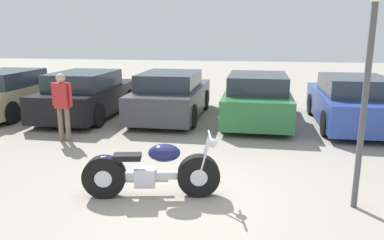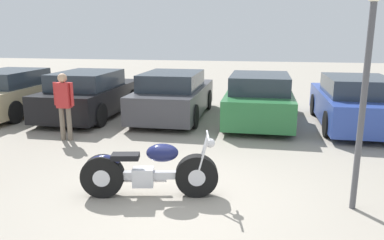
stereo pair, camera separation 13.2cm
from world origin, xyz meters
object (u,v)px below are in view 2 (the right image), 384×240
at_px(lamp_post, 367,67).
at_px(person_standing, 64,101).
at_px(motorcycle, 149,171).
at_px(parked_car_green, 259,99).
at_px(parked_car_dark_grey, 174,96).
at_px(parked_car_champagne, 14,93).
at_px(parked_car_black, 90,95).
at_px(parked_car_blue, 354,103).

xyz_separation_m(lamp_post, person_standing, (-6.20, 2.63, -1.17)).
relative_size(motorcycle, person_standing, 1.33).
height_order(motorcycle, parked_car_green, parked_car_green).
bearing_deg(parked_car_dark_grey, lamp_post, -53.73).
height_order(parked_car_champagne, parked_car_black, same).
bearing_deg(parked_car_dark_grey, parked_car_blue, -2.54).
bearing_deg(parked_car_blue, parked_car_green, 176.79).
relative_size(parked_car_champagne, lamp_post, 1.33).
bearing_deg(parked_car_green, person_standing, -147.72).
distance_m(parked_car_green, lamp_post, 5.98).
bearing_deg(parked_car_champagne, parked_car_blue, 0.98).
relative_size(parked_car_blue, person_standing, 2.61).
bearing_deg(parked_car_green, lamp_post, -74.90).
bearing_deg(parked_car_champagne, parked_car_dark_grey, 4.48).
xyz_separation_m(parked_car_green, parked_car_blue, (2.66, -0.15, 0.00)).
relative_size(parked_car_black, person_standing, 2.61).
bearing_deg(lamp_post, parked_car_blue, 78.08).
height_order(parked_car_black, lamp_post, lamp_post).
height_order(parked_car_champagne, person_standing, person_standing).
bearing_deg(parked_car_blue, parked_car_dark_grey, 177.46).
xyz_separation_m(parked_car_black, parked_car_blue, (7.98, 0.09, 0.00)).
height_order(parked_car_champagne, lamp_post, lamp_post).
bearing_deg(parked_car_champagne, parked_car_green, 2.37).
bearing_deg(person_standing, lamp_post, -23.00).
xyz_separation_m(parked_car_champagne, parked_car_dark_grey, (5.32, 0.42, 0.00)).
height_order(motorcycle, parked_car_champagne, parked_car_champagne).
xyz_separation_m(parked_car_black, parked_car_green, (5.32, 0.24, 0.00)).
xyz_separation_m(motorcycle, parked_car_black, (-3.63, 5.51, 0.25)).
height_order(parked_car_black, parked_car_dark_grey, same).
relative_size(parked_car_green, parked_car_blue, 1.00).
bearing_deg(motorcycle, parked_car_blue, 52.14).
bearing_deg(parked_car_black, parked_car_dark_grey, 6.91).
height_order(parked_car_black, person_standing, person_standing).
distance_m(parked_car_champagne, person_standing, 4.22).
distance_m(parked_car_black, parked_car_green, 5.33).
height_order(motorcycle, person_standing, person_standing).
bearing_deg(parked_car_black, person_standing, -77.02).
xyz_separation_m(parked_car_champagne, person_standing, (3.29, -2.63, 0.31)).
xyz_separation_m(parked_car_green, person_standing, (-4.69, -2.96, 0.31)).
bearing_deg(person_standing, parked_car_dark_grey, 56.33).
xyz_separation_m(motorcycle, parked_car_green, (1.69, 5.75, 0.25)).
relative_size(parked_car_dark_grey, lamp_post, 1.33).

